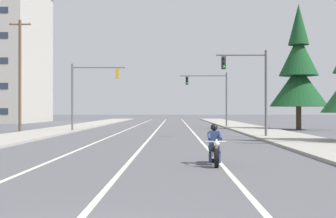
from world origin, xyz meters
TOP-DOWN VIEW (x-y plane):
  - lane_stripe_center at (-0.11, 45.00)m, footprint 0.16×100.00m
  - lane_stripe_left at (-3.13, 45.00)m, footprint 0.16×100.00m
  - lane_stripe_right at (3.27, 45.00)m, footprint 0.16×100.00m
  - sidewalk_kerb_right at (9.39, 40.00)m, footprint 4.40×110.00m
  - sidewalk_kerb_left at (-9.39, 40.00)m, footprint 4.40×110.00m
  - motorcycle_with_rider at (3.01, 10.44)m, footprint 0.70×2.19m
  - traffic_signal_near_right at (7.09, 26.88)m, footprint 3.61×0.37m
  - traffic_signal_near_left at (-6.29, 36.34)m, footprint 4.89×0.45m
  - traffic_signal_mid_right at (5.97, 46.64)m, footprint 5.33×0.40m
  - utility_pole_left_near at (-12.46, 36.21)m, footprint 1.99×0.26m
  - conifer_tree_right_verge_far at (13.95, 40.29)m, footprint 5.68×5.68m

SIDE VIEW (x-z plane):
  - lane_stripe_center at x=-0.11m, z-range 0.00..0.01m
  - lane_stripe_left at x=-3.13m, z-range 0.00..0.01m
  - lane_stripe_right at x=3.27m, z-range 0.00..0.01m
  - sidewalk_kerb_right at x=9.39m, z-range 0.00..0.14m
  - sidewalk_kerb_left at x=-9.39m, z-range 0.00..0.14m
  - motorcycle_with_rider at x=3.01m, z-range -0.14..1.32m
  - traffic_signal_near_right at x=7.09m, z-range 0.92..7.12m
  - traffic_signal_near_left at x=-6.29m, z-range 1.00..7.20m
  - traffic_signal_mid_right at x=5.97m, z-range 1.03..7.23m
  - utility_pole_left_near at x=-12.46m, z-range 0.20..10.38m
  - conifer_tree_right_verge_far at x=13.95m, z-range -0.52..11.98m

